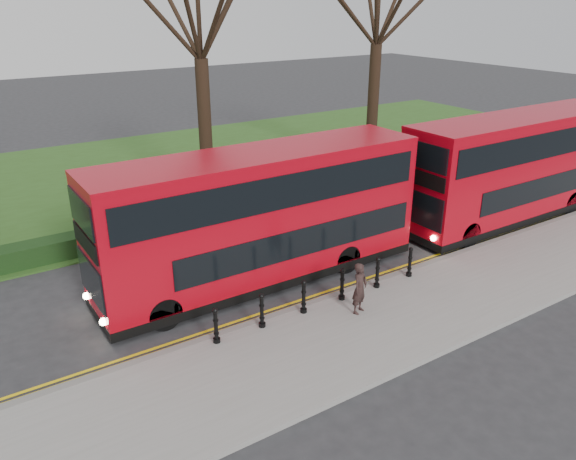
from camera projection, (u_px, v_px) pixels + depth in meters
ground at (289, 295)px, 17.94m from camera, size 120.00×120.00×0.00m
pavement at (348, 336)px, 15.60m from camera, size 60.00×4.00×0.15m
kerb at (307, 306)px, 17.14m from camera, size 60.00×0.25×0.16m
grass_verge at (133, 177)px, 29.52m from camera, size 60.00×18.00×0.06m
hedge at (198, 218)px, 23.04m from camera, size 60.00×0.90×0.80m
yellow_line_outer at (301, 304)px, 17.40m from camera, size 60.00×0.10×0.01m
yellow_line_inner at (298, 301)px, 17.55m from camera, size 60.00×0.10×0.01m
tree_mid at (198, 8)px, 23.46m from camera, size 7.38×7.38×11.53m
tree_right at (379, 0)px, 28.41m from camera, size 7.59×7.59×11.87m
bollard_row at (323, 291)px, 16.82m from camera, size 7.30×0.15×1.00m
bus_lead at (261, 218)px, 18.07m from camera, size 11.04×2.54×4.39m
bus_rear at (516, 168)px, 23.34m from camera, size 11.05×2.54×4.40m
pedestrian at (360, 288)px, 16.38m from camera, size 0.68×0.57×1.58m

